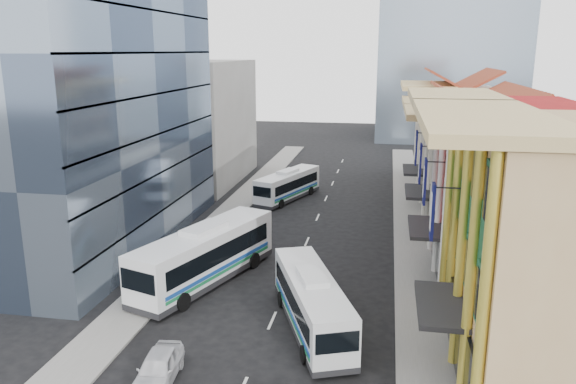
% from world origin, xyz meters
% --- Properties ---
extents(sidewalk_right, '(3.00, 90.00, 0.15)m').
position_xyz_m(sidewalk_right, '(8.50, 22.00, 0.07)').
color(sidewalk_right, slate).
rests_on(sidewalk_right, ground).
extents(sidewalk_left, '(3.00, 90.00, 0.15)m').
position_xyz_m(sidewalk_left, '(-8.50, 22.00, 0.07)').
color(sidewalk_left, slate).
rests_on(sidewalk_left, ground).
extents(shophouse_tan, '(8.00, 14.00, 12.00)m').
position_xyz_m(shophouse_tan, '(14.00, 5.00, 6.00)').
color(shophouse_tan, tan).
rests_on(shophouse_tan, ground).
extents(shophouse_red, '(8.00, 10.00, 12.00)m').
position_xyz_m(shophouse_red, '(14.00, 17.00, 6.00)').
color(shophouse_red, maroon).
rests_on(shophouse_red, ground).
extents(shophouse_cream_near, '(8.00, 9.00, 10.00)m').
position_xyz_m(shophouse_cream_near, '(14.00, 26.50, 5.00)').
color(shophouse_cream_near, beige).
rests_on(shophouse_cream_near, ground).
extents(shophouse_cream_mid, '(8.00, 9.00, 10.00)m').
position_xyz_m(shophouse_cream_mid, '(14.00, 35.50, 5.00)').
color(shophouse_cream_mid, beige).
rests_on(shophouse_cream_mid, ground).
extents(shophouse_cream_far, '(8.00, 12.00, 11.00)m').
position_xyz_m(shophouse_cream_far, '(14.00, 46.00, 5.50)').
color(shophouse_cream_far, beige).
rests_on(shophouse_cream_far, ground).
extents(office_tower, '(12.00, 26.00, 30.00)m').
position_xyz_m(office_tower, '(-17.00, 19.00, 15.00)').
color(office_tower, '#3D4B61').
rests_on(office_tower, ground).
extents(office_block_far, '(10.00, 18.00, 14.00)m').
position_xyz_m(office_block_far, '(-16.00, 42.00, 7.00)').
color(office_block_far, gray).
rests_on(office_block_far, ground).
extents(bus_left_near, '(6.92, 12.81, 4.02)m').
position_xyz_m(bus_left_near, '(-5.50, 12.65, 2.01)').
color(bus_left_near, silver).
rests_on(bus_left_near, ground).
extents(bus_left_far, '(5.63, 10.12, 3.19)m').
position_xyz_m(bus_left_far, '(-3.89, 34.89, 1.59)').
color(bus_left_far, silver).
rests_on(bus_left_far, ground).
extents(bus_right, '(6.02, 10.61, 3.34)m').
position_xyz_m(bus_right, '(2.38, 7.42, 1.67)').
color(bus_right, silver).
rests_on(bus_right, ground).
extents(sedan_left, '(2.15, 4.42, 1.45)m').
position_xyz_m(sedan_left, '(-3.99, 0.98, 0.73)').
color(sedan_left, silver).
rests_on(sedan_left, ground).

